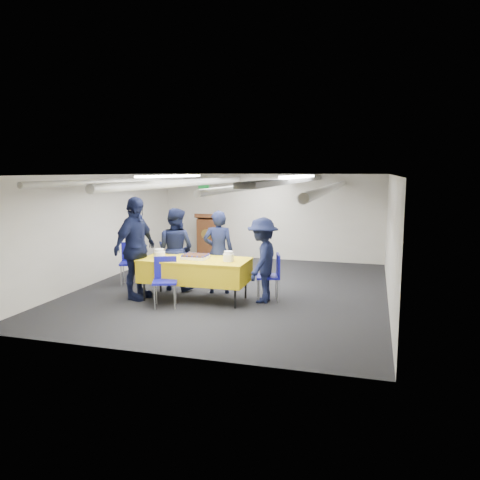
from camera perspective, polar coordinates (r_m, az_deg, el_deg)
name	(u,v)px	position (r m, az deg, el deg)	size (l,w,h in m)	color
ground	(233,289)	(9.50, -0.88, -6.05)	(7.00, 7.00, 0.00)	black
room_shell	(243,199)	(9.58, 0.34, 5.05)	(6.00, 7.00, 2.30)	silver
serving_table	(195,270)	(8.70, -5.50, -3.67)	(1.99, 0.93, 0.77)	black
sheet_cake	(195,257)	(8.67, -5.45, -2.02)	(0.47, 0.36, 0.09)	white
plate_stack_left	(159,253)	(8.88, -9.82, -1.63)	(0.22, 0.22, 0.16)	white
plate_stack_right	(229,257)	(8.38, -1.40, -2.03)	(0.20, 0.20, 0.18)	white
podium	(209,236)	(12.72, -3.79, 0.44)	(0.62, 0.53, 1.25)	brown
chair_near	(165,276)	(8.39, -9.10, -4.38)	(0.54, 0.54, 0.87)	gray
chair_right	(272,272)	(8.63, 3.97, -3.94)	(0.52, 0.52, 0.87)	gray
chair_left	(131,259)	(10.19, -13.18, -2.23)	(0.54, 0.54, 0.87)	gray
sailor_a	(218,252)	(9.11, -2.64, -1.47)	(0.59, 0.39, 1.62)	black
sailor_b	(176,249)	(9.46, -7.86, -1.10)	(0.80, 0.62, 1.65)	black
sailor_c	(135,248)	(8.87, -12.64, -0.99)	(1.12, 0.47, 1.91)	black
sailor_d	(262,260)	(8.49, 2.75, -2.45)	(1.00, 0.57, 1.55)	black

